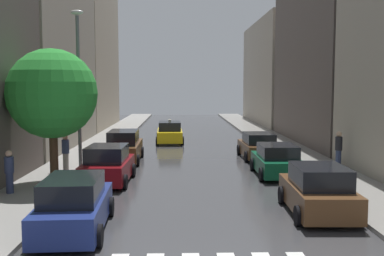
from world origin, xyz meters
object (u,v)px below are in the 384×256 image
object	(u,v)px
parked_car_left_nearest	(74,206)
parked_car_right_second	(277,161)
parked_car_left_third	(124,147)
pedestrian_near_tree	(339,148)
parked_car_right_third	(258,146)
lamp_post_left	(79,81)
pedestrian_far_side	(9,171)
street_tree_left	(52,94)
taxi_midroad	(170,133)
parked_car_left_second	(108,165)
parked_car_right_nearest	(318,191)
pedestrian_by_kerb	(65,141)

from	to	relation	value
parked_car_left_nearest	parked_car_right_second	distance (m)	11.36
parked_car_left_third	pedestrian_near_tree	world-z (taller)	pedestrian_near_tree
parked_car_left_third	parked_car_right_third	xyz separation A→B (m)	(7.92, 1.01, -0.11)
parked_car_left_third	lamp_post_left	size ratio (longest dim) A/B	0.61
parked_car_right_second	pedestrian_near_tree	distance (m)	3.78
pedestrian_far_side	street_tree_left	size ratio (longest dim) A/B	0.29
parked_car_right_second	taxi_midroad	world-z (taller)	taxi_midroad
parked_car_right_second	pedestrian_far_side	world-z (taller)	pedestrian_far_side
pedestrian_far_side	parked_car_left_third	bearing A→B (deg)	92.05
parked_car_left_second	parked_car_right_third	distance (m)	10.41
parked_car_left_nearest	parked_car_right_nearest	bearing A→B (deg)	-80.90
pedestrian_by_kerb	street_tree_left	size ratio (longest dim) A/B	0.36
parked_car_left_nearest	taxi_midroad	distance (m)	21.38
parked_car_left_second	parked_car_left_third	distance (m)	5.74
street_tree_left	parked_car_left_third	bearing A→B (deg)	70.82
lamp_post_left	parked_car_right_third	bearing A→B (deg)	27.88
parked_car_right_nearest	pedestrian_by_kerb	bearing A→B (deg)	56.00
parked_car_left_second	lamp_post_left	world-z (taller)	lamp_post_left
taxi_midroad	street_tree_left	world-z (taller)	street_tree_left
parked_car_right_nearest	pedestrian_far_side	size ratio (longest dim) A/B	2.43
parked_car_left_second	parked_car_right_nearest	xyz separation A→B (m)	(7.90, -5.17, -0.01)
street_tree_left	lamp_post_left	distance (m)	2.49
taxi_midroad	pedestrian_far_side	bearing A→B (deg)	159.23
parked_car_left_nearest	pedestrian_near_tree	distance (m)	14.85
pedestrian_by_kerb	pedestrian_far_side	xyz separation A→B (m)	(-0.98, -4.77, -0.61)
parked_car_left_nearest	street_tree_left	bearing A→B (deg)	17.73
parked_car_left_second	street_tree_left	distance (m)	3.94
parked_car_left_nearest	street_tree_left	world-z (taller)	street_tree_left
taxi_midroad	pedestrian_near_tree	bearing A→B (deg)	-144.03
pedestrian_by_kerb	parked_car_left_third	bearing A→B (deg)	-18.33
taxi_midroad	pedestrian_far_side	distance (m)	17.91
pedestrian_far_side	lamp_post_left	bearing A→B (deg)	91.12
parked_car_left_second	pedestrian_far_side	bearing A→B (deg)	127.44
parked_car_right_nearest	pedestrian_near_tree	bearing A→B (deg)	-21.85
street_tree_left	pedestrian_by_kerb	bearing A→B (deg)	94.77
parked_car_left_nearest	parked_car_left_second	xyz separation A→B (m)	(-0.09, 6.79, 0.01)
parked_car_left_nearest	taxi_midroad	world-z (taller)	taxi_midroad
parked_car_left_nearest	parked_car_right_second	size ratio (longest dim) A/B	1.11
parked_car_right_nearest	taxi_midroad	bearing A→B (deg)	17.39
parked_car_right_second	taxi_midroad	xyz separation A→B (m)	(-5.48, 13.01, 0.04)
parked_car_right_second	street_tree_left	xyz separation A→B (m)	(-10.12, -2.07, 3.27)
taxi_midroad	parked_car_right_nearest	bearing A→B (deg)	-166.09
parked_car_right_nearest	street_tree_left	bearing A→B (deg)	67.60
parked_car_left_third	pedestrian_by_kerb	distance (m)	4.30
parked_car_left_nearest	parked_car_right_nearest	distance (m)	7.98
street_tree_left	pedestrian_near_tree	bearing A→B (deg)	14.20
parked_car_right_third	pedestrian_near_tree	size ratio (longest dim) A/B	2.24
parked_car_right_third	pedestrian_far_side	size ratio (longest dim) A/B	2.47
parked_car_right_third	pedestrian_near_tree	distance (m)	5.27
pedestrian_near_tree	street_tree_left	xyz separation A→B (m)	(-13.61, -3.44, 2.86)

